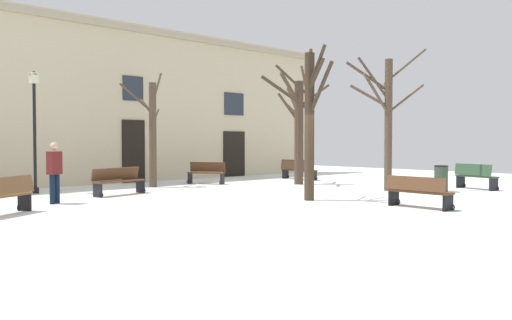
# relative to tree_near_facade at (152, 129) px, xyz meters

# --- Properties ---
(ground_plane) EXTENTS (35.85, 35.85, 0.00)m
(ground_plane) POSITION_rel_tree_near_facade_xyz_m (0.37, -7.26, -2.17)
(ground_plane) COLOR white
(building_facade) EXTENTS (22.41, 0.60, 6.67)m
(building_facade) POSITION_rel_tree_near_facade_xyz_m (0.38, 2.68, 1.22)
(building_facade) COLOR beige
(building_facade) RESTS_ON ground
(tree_near_facade) EXTENTS (1.98, 1.19, 4.41)m
(tree_near_facade) POSITION_rel_tree_near_facade_xyz_m (0.00, 0.00, 0.00)
(tree_near_facade) COLOR #4C3D2D
(tree_near_facade) RESTS_ON ground
(tree_foreground) EXTENTS (2.16, 2.16, 4.38)m
(tree_foreground) POSITION_rel_tree_near_facade_xyz_m (4.97, -2.90, 0.12)
(tree_foreground) COLOR #423326
(tree_foreground) RESTS_ON ground
(tree_center) EXTENTS (1.63, 2.20, 4.58)m
(tree_center) POSITION_rel_tree_near_facade_xyz_m (0.89, -7.01, 0.27)
(tree_center) COLOR #382B1E
(tree_center) RESTS_ON ground
(tree_right_of_center) EXTENTS (2.45, 2.21, 4.99)m
(tree_right_of_center) POSITION_rel_tree_near_facade_xyz_m (5.16, -6.87, 0.42)
(tree_right_of_center) COLOR #4C3D2D
(tree_right_of_center) RESTS_ON ground
(streetlamp) EXTENTS (0.30, 0.30, 4.05)m
(streetlamp) POSITION_rel_tree_near_facade_xyz_m (-4.16, 0.53, 0.30)
(streetlamp) COLOR black
(streetlamp) RESTS_ON ground
(litter_bin) EXTENTS (0.48, 0.48, 0.91)m
(litter_bin) POSITION_rel_tree_near_facade_xyz_m (6.07, -8.44, -1.72)
(litter_bin) COLOR #2D3D2D
(litter_bin) RESTS_ON ground
(bench_back_to_back_left) EXTENTS (0.56, 1.73, 0.83)m
(bench_back_to_back_left) POSITION_rel_tree_near_facade_xyz_m (1.58, -10.14, -1.75)
(bench_back_to_back_left) COLOR #51331E
(bench_back_to_back_left) RESTS_ON ground
(bench_far_corner) EXTENTS (0.87, 1.62, 0.92)m
(bench_far_corner) POSITION_rel_tree_near_facade_xyz_m (7.93, -8.80, -1.71)
(bench_far_corner) COLOR #2D4C33
(bench_far_corner) RESTS_ON ground
(bench_near_lamp) EXTENTS (0.48, 1.88, 0.90)m
(bench_near_lamp) POSITION_rel_tree_near_facade_xyz_m (6.93, -1.13, -1.72)
(bench_near_lamp) COLOR #3D2819
(bench_near_lamp) RESTS_ON ground
(bench_facing_shops) EXTENTS (1.17, 1.52, 0.89)m
(bench_facing_shops) POSITION_rel_tree_near_facade_xyz_m (2.39, -0.24, -1.72)
(bench_facing_shops) COLOR #51331E
(bench_facing_shops) RESTS_ON ground
(bench_back_to_back_right) EXTENTS (1.96, 0.86, 0.88)m
(bench_back_to_back_right) POSITION_rel_tree_near_facade_xyz_m (-2.38, -1.77, -1.71)
(bench_back_to_back_right) COLOR #51331E
(bench_back_to_back_right) RESTS_ON ground
(bench_near_center_tree) EXTENTS (1.60, 1.20, 0.90)m
(bench_near_center_tree) POSITION_rel_tree_near_facade_xyz_m (-6.61, -4.15, -1.71)
(bench_near_center_tree) COLOR brown
(bench_near_center_tree) RESTS_ON ground
(person_crossing_plaza) EXTENTS (0.44, 0.35, 1.70)m
(person_crossing_plaza) POSITION_rel_tree_near_facade_xyz_m (-4.86, -2.77, -1.23)
(person_crossing_plaza) COLOR black
(person_crossing_plaza) RESTS_ON ground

